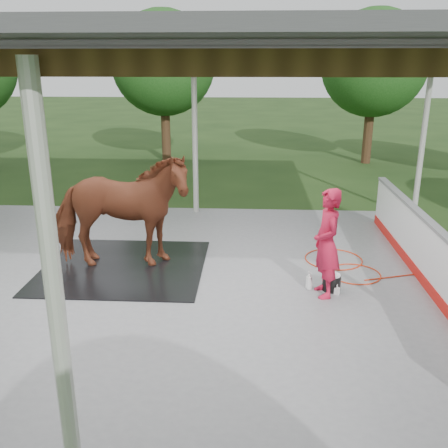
# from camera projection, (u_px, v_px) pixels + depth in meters

# --- Properties ---
(ground) EXTENTS (100.00, 100.00, 0.00)m
(ground) POSITION_uv_depth(u_px,v_px,m) (168.00, 290.00, 8.85)
(ground) COLOR #1E3814
(concrete_slab) EXTENTS (12.00, 10.00, 0.05)m
(concrete_slab) POSITION_uv_depth(u_px,v_px,m) (168.00, 288.00, 8.85)
(concrete_slab) COLOR slate
(concrete_slab) RESTS_ON ground
(pavilion_structure) EXTENTS (12.60, 10.60, 4.05)m
(pavilion_structure) POSITION_uv_depth(u_px,v_px,m) (159.00, 54.00, 7.62)
(pavilion_structure) COLOR beige
(pavilion_structure) RESTS_ON ground
(dasher_board) EXTENTS (0.16, 8.00, 1.15)m
(dasher_board) POSITION_uv_depth(u_px,v_px,m) (436.00, 264.00, 8.43)
(dasher_board) COLOR red
(dasher_board) RESTS_ON concrete_slab
(tree_belt) EXTENTS (28.00, 28.00, 5.80)m
(tree_belt) POSITION_uv_depth(u_px,v_px,m) (186.00, 66.00, 8.52)
(tree_belt) COLOR #382314
(tree_belt) RESTS_ON ground
(rubber_mat) EXTENTS (3.09, 2.90, 0.02)m
(rubber_mat) POSITION_uv_depth(u_px,v_px,m) (124.00, 266.00, 9.70)
(rubber_mat) COLOR black
(rubber_mat) RESTS_ON concrete_slab
(horse) EXTENTS (2.72, 1.45, 2.20)m
(horse) POSITION_uv_depth(u_px,v_px,m) (120.00, 212.00, 9.35)
(horse) COLOR brown
(horse) RESTS_ON rubber_mat
(handler) EXTENTS (0.55, 0.75, 1.87)m
(handler) POSITION_uv_depth(u_px,v_px,m) (327.00, 243.00, 8.28)
(handler) COLOR red
(handler) RESTS_ON concrete_slab
(wash_bucket) EXTENTS (0.32, 0.32, 0.29)m
(wash_bucket) POSITION_uv_depth(u_px,v_px,m) (332.00, 282.00, 8.68)
(wash_bucket) COLOR black
(wash_bucket) RESTS_ON concrete_slab
(soap_bottle_a) EXTENTS (0.17, 0.17, 0.32)m
(soap_bottle_a) POSITION_uv_depth(u_px,v_px,m) (309.00, 280.00, 8.73)
(soap_bottle_a) COLOR silver
(soap_bottle_a) RESTS_ON concrete_slab
(soap_bottle_b) EXTENTS (0.11, 0.11, 0.18)m
(soap_bottle_b) POSITION_uv_depth(u_px,v_px,m) (337.00, 290.00, 8.54)
(soap_bottle_b) COLOR #338CD8
(soap_bottle_b) RESTS_ON concrete_slab
(hose_coil) EXTENTS (2.35, 1.79, 0.02)m
(hose_coil) POSITION_uv_depth(u_px,v_px,m) (343.00, 265.00, 9.76)
(hose_coil) COLOR red
(hose_coil) RESTS_ON concrete_slab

